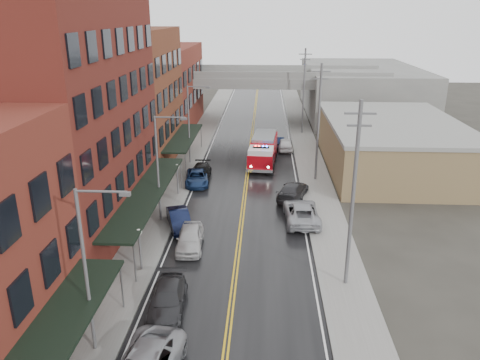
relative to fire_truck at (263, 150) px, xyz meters
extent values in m
cube|color=black|center=(-1.68, -10.32, -1.71)|extent=(11.00, 160.00, 0.02)
cube|color=slate|center=(-8.98, -10.32, -1.65)|extent=(3.00, 160.00, 0.15)
cube|color=slate|center=(5.62, -10.32, -1.65)|extent=(3.00, 160.00, 0.15)
cube|color=gray|center=(-7.33, -10.32, -1.65)|extent=(0.30, 160.00, 0.15)
cube|color=gray|center=(3.97, -10.32, -1.65)|extent=(0.30, 160.00, 0.15)
cube|color=#571E17|center=(-14.98, -17.32, 7.28)|extent=(9.00, 20.00, 18.00)
cube|color=#5D2D1B|center=(-14.98, 0.18, 5.78)|extent=(9.00, 15.00, 15.00)
cube|color=maroon|center=(-14.98, 17.68, 4.28)|extent=(9.00, 20.00, 12.00)
cube|color=olive|center=(14.32, -0.32, 0.78)|extent=(14.00, 22.00, 5.00)
cube|color=slate|center=(16.32, 29.68, 2.28)|extent=(18.00, 30.00, 8.00)
cube|color=black|center=(-9.18, -36.32, 1.28)|extent=(2.60, 16.00, 0.18)
cylinder|color=slate|center=(-8.03, -28.72, -0.22)|extent=(0.10, 0.10, 3.00)
cube|color=black|center=(-9.18, -17.32, 1.28)|extent=(2.60, 18.00, 0.18)
cylinder|color=slate|center=(-8.03, -25.92, -0.22)|extent=(0.10, 0.10, 3.00)
cylinder|color=slate|center=(-8.03, -8.72, -0.22)|extent=(0.10, 0.10, 3.00)
cube|color=black|center=(-9.18, 0.18, 1.28)|extent=(2.60, 13.00, 0.18)
cylinder|color=slate|center=(-8.03, -5.92, -0.22)|extent=(0.10, 0.10, 3.00)
cylinder|color=slate|center=(-8.03, 6.28, -0.22)|extent=(0.10, 0.10, 3.00)
cylinder|color=#59595B|center=(-8.08, -24.32, -0.32)|extent=(0.14, 0.14, 2.80)
sphere|color=silver|center=(-8.08, -24.32, 1.18)|extent=(0.44, 0.44, 0.44)
cylinder|color=#59595B|center=(-8.08, -10.32, -0.32)|extent=(0.14, 0.14, 2.80)
sphere|color=silver|center=(-8.08, -10.32, 1.18)|extent=(0.44, 0.44, 0.44)
cylinder|color=#59595B|center=(-8.48, -32.32, 2.78)|extent=(0.18, 0.18, 9.00)
cylinder|color=#59595B|center=(-7.28, -32.32, 7.18)|extent=(2.40, 0.12, 0.12)
cube|color=#59595B|center=(-6.18, -32.32, 7.08)|extent=(0.50, 0.22, 0.18)
cylinder|color=#59595B|center=(-8.48, -16.32, 2.78)|extent=(0.18, 0.18, 9.00)
cylinder|color=#59595B|center=(-7.28, -16.32, 7.18)|extent=(2.40, 0.12, 0.12)
cube|color=#59595B|center=(-6.18, -16.32, 7.08)|extent=(0.50, 0.22, 0.18)
cylinder|color=#59595B|center=(-8.48, -0.32, 2.78)|extent=(0.18, 0.18, 9.00)
cylinder|color=#59595B|center=(-7.28, -0.32, 7.18)|extent=(2.40, 0.12, 0.12)
cube|color=#59595B|center=(-6.18, -0.32, 7.08)|extent=(0.50, 0.22, 0.18)
cylinder|color=#59595B|center=(5.52, -25.32, 4.28)|extent=(0.24, 0.24, 12.00)
cube|color=#59595B|center=(5.52, -25.32, 9.48)|extent=(1.80, 0.12, 0.12)
cube|color=#59595B|center=(5.52, -25.32, 8.78)|extent=(1.40, 0.12, 0.12)
cylinder|color=#59595B|center=(5.52, -5.32, 4.28)|extent=(0.24, 0.24, 12.00)
cube|color=#59595B|center=(5.52, -5.32, 9.48)|extent=(1.80, 0.12, 0.12)
cube|color=#59595B|center=(5.52, -5.32, 8.78)|extent=(1.40, 0.12, 0.12)
cylinder|color=#59595B|center=(5.52, 14.68, 4.28)|extent=(0.24, 0.24, 12.00)
cube|color=#59595B|center=(5.52, 14.68, 9.48)|extent=(1.80, 0.12, 0.12)
cube|color=#59595B|center=(5.52, 14.68, 8.78)|extent=(1.40, 0.12, 0.12)
cube|color=slate|center=(-1.68, 21.68, 5.03)|extent=(40.00, 10.00, 1.50)
cube|color=slate|center=(-12.68, 21.68, 1.28)|extent=(1.60, 8.00, 6.00)
cube|color=slate|center=(9.32, 21.68, 1.28)|extent=(1.60, 8.00, 6.00)
cube|color=#9B0710|center=(0.11, 1.37, -0.02)|extent=(3.22, 6.23, 2.30)
cube|color=#9B0710|center=(-0.23, -2.89, -0.35)|extent=(2.96, 3.06, 1.64)
cube|color=silver|center=(-0.23, -2.89, 0.74)|extent=(2.81, 2.83, 0.55)
cube|color=black|center=(-0.22, -2.67, -0.02)|extent=(2.89, 1.97, 0.88)
cube|color=slate|center=(0.11, 1.37, 1.29)|extent=(2.91, 5.77, 0.33)
cube|color=black|center=(-0.23, -2.89, 1.11)|extent=(1.77, 0.45, 0.15)
sphere|color=#FF0C0C|center=(-0.83, -2.84, 1.19)|extent=(0.22, 0.22, 0.22)
sphere|color=#1933FF|center=(0.37, -2.94, 1.19)|extent=(0.22, 0.22, 0.22)
cylinder|color=black|center=(-1.44, -2.90, -1.17)|extent=(1.12, 0.47, 1.10)
cylinder|color=black|center=(0.96, -3.10, -1.17)|extent=(1.12, 0.47, 1.10)
cylinder|color=black|center=(-1.14, 0.92, -1.17)|extent=(1.12, 0.47, 1.10)
cylinder|color=black|center=(1.27, 0.73, -1.17)|extent=(1.12, 0.47, 1.10)
cylinder|color=black|center=(-0.91, 3.65, -1.17)|extent=(1.12, 0.47, 1.10)
cylinder|color=black|center=(1.49, 3.46, -1.17)|extent=(1.12, 0.47, 1.10)
imported|color=#29292B|center=(-5.40, -28.66, -0.99)|extent=(2.33, 5.16, 1.47)
imported|color=#B9B9B9|center=(-5.28, -20.86, -0.92)|extent=(2.16, 4.80, 1.60)
imported|color=black|center=(-6.68, -17.52, -0.98)|extent=(2.98, 4.79, 1.49)
imported|color=navy|center=(-6.68, -7.12, -1.03)|extent=(2.80, 5.19, 1.38)
imported|color=black|center=(-6.51, -5.52, -1.01)|extent=(2.18, 5.00, 1.43)
imported|color=#9FA1A6|center=(3.32, -15.69, -0.89)|extent=(2.99, 6.09, 1.66)
imported|color=#29292C|center=(2.88, -10.52, -0.95)|extent=(3.66, 5.72, 1.54)
imported|color=white|center=(2.77, 5.88, -0.94)|extent=(1.93, 4.63, 1.57)
imported|color=black|center=(1.92, 7.53, -1.04)|extent=(1.51, 4.16, 1.36)
camera|label=1|loc=(0.13, -51.81, 14.88)|focal=35.00mm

